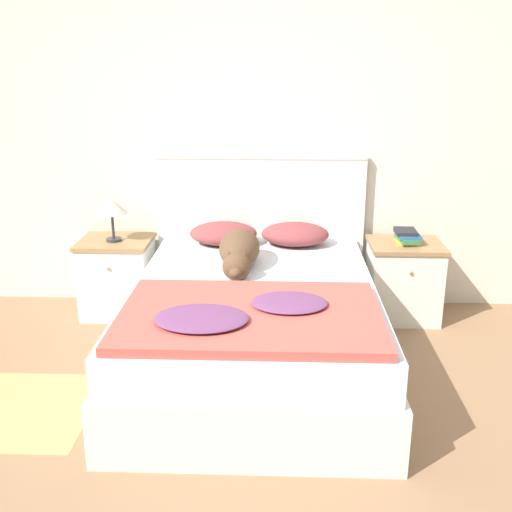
{
  "coord_description": "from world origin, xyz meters",
  "views": [
    {
      "loc": [
        0.18,
        -2.3,
        1.8
      ],
      "look_at": [
        0.05,
        1.22,
        0.66
      ],
      "focal_mm": 42.0,
      "sensor_mm": 36.0,
      "label": 1
    }
  ],
  "objects_px": {
    "pillow_left": "(223,233)",
    "nightstand_left": "(118,276)",
    "bed": "(255,326)",
    "book_stack": "(407,236)",
    "pillow_right": "(295,234)",
    "nightstand_right": "(403,280)",
    "dog": "(239,251)",
    "table_lamp": "(111,207)"
  },
  "relations": [
    {
      "from": "bed",
      "to": "pillow_left",
      "type": "bearing_deg",
      "value": 107.98
    },
    {
      "from": "bed",
      "to": "nightstand_right",
      "type": "height_order",
      "value": "nightstand_right"
    },
    {
      "from": "pillow_left",
      "to": "dog",
      "type": "distance_m",
      "value": 0.52
    },
    {
      "from": "pillow_left",
      "to": "nightstand_left",
      "type": "bearing_deg",
      "value": 178.6
    },
    {
      "from": "bed",
      "to": "book_stack",
      "type": "height_order",
      "value": "book_stack"
    },
    {
      "from": "pillow_right",
      "to": "nightstand_right",
      "type": "bearing_deg",
      "value": 1.4
    },
    {
      "from": "pillow_left",
      "to": "pillow_right",
      "type": "xyz_separation_m",
      "value": [
        0.51,
        0.0,
        0.0
      ]
    },
    {
      "from": "nightstand_right",
      "to": "pillow_left",
      "type": "bearing_deg",
      "value": -179.15
    },
    {
      "from": "pillow_right",
      "to": "dog",
      "type": "relative_size",
      "value": 0.68
    },
    {
      "from": "bed",
      "to": "pillow_left",
      "type": "xyz_separation_m",
      "value": [
        -0.26,
        0.79,
        0.36
      ]
    },
    {
      "from": "book_stack",
      "to": "table_lamp",
      "type": "relative_size",
      "value": 0.75
    },
    {
      "from": "nightstand_right",
      "to": "dog",
      "type": "height_order",
      "value": "dog"
    },
    {
      "from": "pillow_right",
      "to": "book_stack",
      "type": "distance_m",
      "value": 0.79
    },
    {
      "from": "pillow_right",
      "to": "book_stack",
      "type": "bearing_deg",
      "value": 1.73
    },
    {
      "from": "nightstand_left",
      "to": "nightstand_right",
      "type": "bearing_deg",
      "value": 0.0
    },
    {
      "from": "bed",
      "to": "book_stack",
      "type": "relative_size",
      "value": 8.71
    },
    {
      "from": "table_lamp",
      "to": "nightstand_right",
      "type": "bearing_deg",
      "value": 0.8
    },
    {
      "from": "nightstand_left",
      "to": "pillow_right",
      "type": "relative_size",
      "value": 1.19
    },
    {
      "from": "bed",
      "to": "nightstand_right",
      "type": "distance_m",
      "value": 1.32
    },
    {
      "from": "pillow_left",
      "to": "dog",
      "type": "xyz_separation_m",
      "value": [
        0.15,
        -0.5,
        0.03
      ]
    },
    {
      "from": "pillow_right",
      "to": "table_lamp",
      "type": "xyz_separation_m",
      "value": [
        -1.3,
        -0.01,
        0.18
      ]
    },
    {
      "from": "bed",
      "to": "pillow_left",
      "type": "distance_m",
      "value": 0.9
    },
    {
      "from": "nightstand_left",
      "to": "pillow_left",
      "type": "distance_m",
      "value": 0.86
    },
    {
      "from": "pillow_right",
      "to": "pillow_left",
      "type": "bearing_deg",
      "value": 180.0
    },
    {
      "from": "bed",
      "to": "book_stack",
      "type": "xyz_separation_m",
      "value": [
        1.05,
        0.81,
        0.35
      ]
    },
    {
      "from": "pillow_left",
      "to": "bed",
      "type": "bearing_deg",
      "value": -72.02
    },
    {
      "from": "nightstand_left",
      "to": "nightstand_right",
      "type": "height_order",
      "value": "same"
    },
    {
      "from": "pillow_left",
      "to": "book_stack",
      "type": "bearing_deg",
      "value": 1.05
    },
    {
      "from": "nightstand_left",
      "to": "pillow_left",
      "type": "xyz_separation_m",
      "value": [
        0.79,
        -0.02,
        0.35
      ]
    },
    {
      "from": "table_lamp",
      "to": "pillow_right",
      "type": "bearing_deg",
      "value": 0.43
    },
    {
      "from": "nightstand_right",
      "to": "pillow_right",
      "type": "bearing_deg",
      "value": -178.6
    },
    {
      "from": "book_stack",
      "to": "table_lamp",
      "type": "bearing_deg",
      "value": -179.08
    },
    {
      "from": "book_stack",
      "to": "pillow_right",
      "type": "bearing_deg",
      "value": -178.27
    },
    {
      "from": "bed",
      "to": "nightstand_left",
      "type": "height_order",
      "value": "nightstand_left"
    },
    {
      "from": "table_lamp",
      "to": "bed",
      "type": "bearing_deg",
      "value": -36.63
    },
    {
      "from": "dog",
      "to": "book_stack",
      "type": "bearing_deg",
      "value": 24.26
    },
    {
      "from": "bed",
      "to": "book_stack",
      "type": "bearing_deg",
      "value": 37.74
    },
    {
      "from": "book_stack",
      "to": "bed",
      "type": "bearing_deg",
      "value": -142.26
    },
    {
      "from": "pillow_left",
      "to": "dog",
      "type": "bearing_deg",
      "value": -73.62
    },
    {
      "from": "nightstand_left",
      "to": "pillow_right",
      "type": "distance_m",
      "value": 1.35
    },
    {
      "from": "nightstand_right",
      "to": "book_stack",
      "type": "height_order",
      "value": "book_stack"
    },
    {
      "from": "pillow_right",
      "to": "nightstand_left",
      "type": "bearing_deg",
      "value": 179.15
    }
  ]
}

